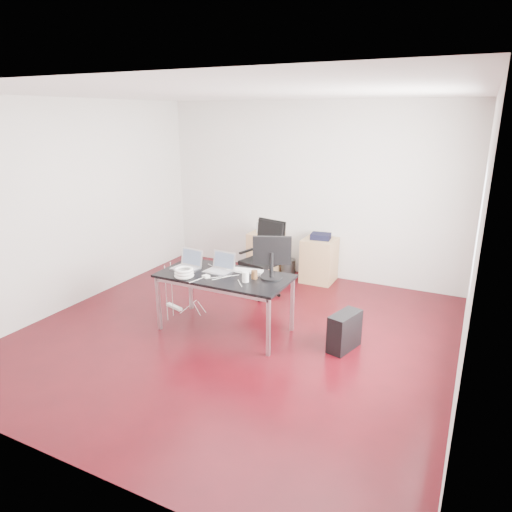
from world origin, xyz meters
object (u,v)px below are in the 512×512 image
at_px(desk, 225,279).
at_px(office_chair, 264,254).
at_px(pc_tower, 344,331).
at_px(filing_cabinet_left, 266,253).
at_px(filing_cabinet_right, 319,260).

bearing_deg(desk, office_chair, 94.49).
relative_size(office_chair, pc_tower, 2.40).
bearing_deg(filing_cabinet_left, filing_cabinet_right, 0.00).
xyz_separation_m(desk, filing_cabinet_right, (0.47, 2.19, -0.33)).
relative_size(office_chair, filing_cabinet_left, 1.54).
distance_m(desk, pc_tower, 1.54).
bearing_deg(office_chair, pc_tower, -22.63).
bearing_deg(desk, filing_cabinet_right, 77.80).
xyz_separation_m(desk, filing_cabinet_left, (-0.47, 2.19, -0.33)).
bearing_deg(desk, pc_tower, 7.06).
distance_m(desk, filing_cabinet_right, 2.26).
height_order(office_chair, filing_cabinet_left, office_chair).
relative_size(office_chair, filing_cabinet_right, 1.54).
bearing_deg(office_chair, desk, -71.57).
height_order(office_chair, filing_cabinet_right, office_chair).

